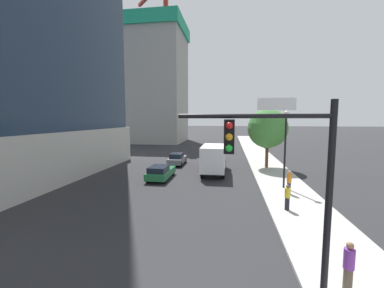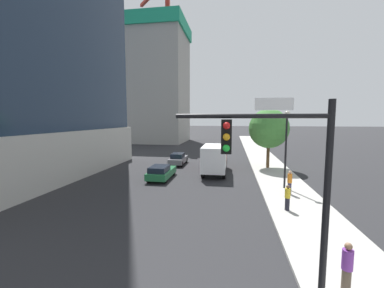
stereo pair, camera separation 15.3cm
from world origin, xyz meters
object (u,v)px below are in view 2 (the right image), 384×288
at_px(traffic_light_pole, 281,166).
at_px(street_tree, 269,129).
at_px(street_lamp, 286,139).
at_px(pedestrian_orange_shirt, 290,182).
at_px(pedestrian_purple_shirt, 347,268).
at_px(box_truck, 215,157).
at_px(pedestrian_yellow_shirt, 287,197).
at_px(car_silver, 219,157).
at_px(construction_building, 156,78).
at_px(car_gray, 178,159).
at_px(car_green, 161,172).

relative_size(traffic_light_pole, street_tree, 0.92).
distance_m(street_lamp, pedestrian_orange_shirt, 3.64).
bearing_deg(traffic_light_pole, pedestrian_purple_shirt, 15.58).
xyz_separation_m(box_truck, pedestrian_yellow_shirt, (5.27, -10.37, -0.80)).
distance_m(street_tree, car_silver, 8.19).
relative_size(construction_building, street_tree, 5.40).
relative_size(car_gray, car_silver, 1.05).
bearing_deg(pedestrian_yellow_shirt, pedestrian_purple_shirt, -88.03).
height_order(traffic_light_pole, street_tree, street_tree).
height_order(construction_building, box_truck, construction_building).
height_order(street_tree, car_gray, street_tree).
height_order(street_lamp, street_tree, street_tree).
xyz_separation_m(traffic_light_pole, pedestrian_orange_shirt, (2.93, 11.62, -3.39)).
xyz_separation_m(car_green, pedestrian_yellow_shirt, (10.27, -6.95, 0.26)).
xyz_separation_m(construction_building, street_lamp, (23.66, -39.77, -11.90)).
height_order(pedestrian_yellow_shirt, pedestrian_purple_shirt, pedestrian_purple_shirt).
bearing_deg(pedestrian_orange_shirt, street_lamp, 90.42).
bearing_deg(box_truck, pedestrian_purple_shirt, -72.80).
relative_size(street_tree, pedestrian_yellow_shirt, 4.27).
height_order(street_tree, box_truck, street_tree).
relative_size(car_green, pedestrian_yellow_shirt, 2.81).
bearing_deg(pedestrian_orange_shirt, pedestrian_yellow_shirt, -104.31).
bearing_deg(street_lamp, construction_building, 120.75).
relative_size(traffic_light_pole, car_green, 1.40).
bearing_deg(car_gray, street_tree, -4.01).
height_order(car_green, box_truck, box_truck).
bearing_deg(traffic_light_pole, box_truck, 99.90).
xyz_separation_m(construction_building, box_truck, (17.51, -34.63, -14.40)).
height_order(car_gray, car_silver, car_gray).
bearing_deg(car_green, box_truck, 34.38).
xyz_separation_m(traffic_light_pole, car_gray, (-8.23, 22.71, -3.71)).
distance_m(car_green, pedestrian_purple_shirt, 17.87).
xyz_separation_m(car_green, pedestrian_purple_shirt, (10.53, -14.43, 0.34)).
bearing_deg(pedestrian_purple_shirt, construction_building, 113.70).
xyz_separation_m(car_green, box_truck, (5.00, 3.42, 1.06)).
bearing_deg(street_lamp, pedestrian_yellow_shirt, -99.53).
height_order(car_gray, pedestrian_purple_shirt, pedestrian_purple_shirt).
xyz_separation_m(street_lamp, street_tree, (-0.17, 8.59, 0.47)).
bearing_deg(car_gray, car_green, -90.00).
height_order(car_silver, pedestrian_orange_shirt, pedestrian_orange_shirt).
height_order(car_green, car_gray, car_gray).
bearing_deg(car_gray, street_lamp, -40.00).
xyz_separation_m(car_gray, pedestrian_purple_shirt, (10.53, -22.07, 0.29)).
bearing_deg(street_lamp, box_truck, 140.11).
xyz_separation_m(street_lamp, box_truck, (-6.15, 5.14, -2.50)).
bearing_deg(box_truck, car_green, -145.62).
distance_m(street_lamp, car_gray, 14.98).
bearing_deg(pedestrian_orange_shirt, car_green, 162.81).
height_order(car_green, pedestrian_orange_shirt, pedestrian_orange_shirt).
bearing_deg(construction_building, car_green, -71.80).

